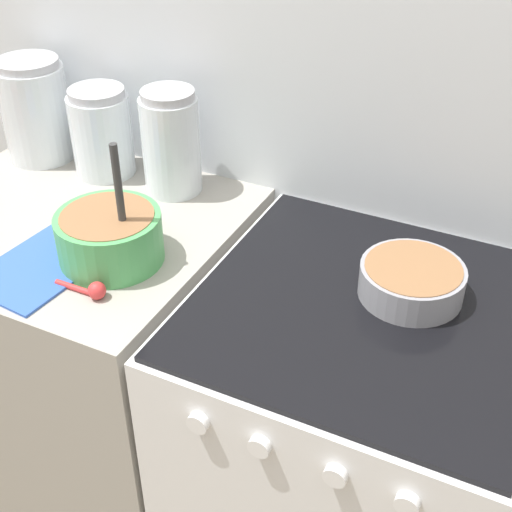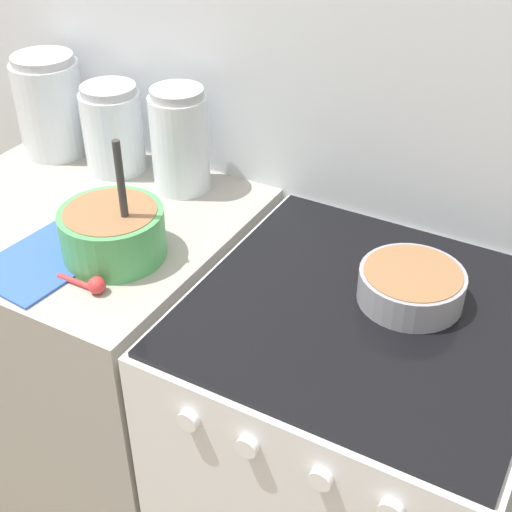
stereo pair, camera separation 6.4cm
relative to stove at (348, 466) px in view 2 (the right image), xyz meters
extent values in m
cube|color=silver|center=(-0.35, 0.36, 0.74)|extent=(4.49, 0.05, 2.40)
cube|color=#9E998E|center=(-0.72, 0.00, 0.00)|extent=(0.74, 0.67, 0.93)
cube|color=silver|center=(0.00, 0.00, -0.01)|extent=(0.68, 0.67, 0.91)
cube|color=black|center=(0.00, 0.00, 0.46)|extent=(0.65, 0.64, 0.01)
cylinder|color=white|center=(-0.19, -0.34, 0.38)|extent=(0.04, 0.02, 0.04)
cylinder|color=white|center=(-0.07, -0.34, 0.38)|extent=(0.04, 0.02, 0.04)
cylinder|color=white|center=(0.07, -0.34, 0.38)|extent=(0.04, 0.02, 0.04)
cylinder|color=white|center=(0.19, -0.34, 0.38)|extent=(0.04, 0.02, 0.04)
cylinder|color=#4CA559|center=(-0.53, -0.09, 0.52)|extent=(0.22, 0.22, 0.11)
cylinder|color=#8C603D|center=(-0.53, -0.09, 0.54)|extent=(0.19, 0.19, 0.06)
cylinder|color=#333333|center=(-0.50, -0.09, 0.61)|extent=(0.02, 0.02, 0.25)
cylinder|color=gray|center=(0.06, 0.07, 0.50)|extent=(0.20, 0.20, 0.07)
cylinder|color=#8C603D|center=(0.06, 0.07, 0.50)|extent=(0.19, 0.19, 0.06)
cylinder|color=silver|center=(-0.98, 0.23, 0.58)|extent=(0.17, 0.17, 0.24)
cylinder|color=silver|center=(-0.98, 0.23, 0.54)|extent=(0.15, 0.15, 0.15)
cylinder|color=#B2B2B7|center=(-0.98, 0.23, 0.71)|extent=(0.16, 0.16, 0.02)
cylinder|color=silver|center=(-0.78, 0.23, 0.56)|extent=(0.15, 0.15, 0.20)
cylinder|color=olive|center=(-0.78, 0.23, 0.52)|extent=(0.13, 0.13, 0.12)
cylinder|color=#B2B2B7|center=(-0.78, 0.23, 0.67)|extent=(0.14, 0.14, 0.02)
cylinder|color=silver|center=(-0.58, 0.23, 0.58)|extent=(0.14, 0.14, 0.23)
cylinder|color=tan|center=(-0.58, 0.23, 0.53)|extent=(0.12, 0.12, 0.14)
cylinder|color=#B2B2B7|center=(-0.58, 0.23, 0.71)|extent=(0.12, 0.12, 0.02)
cube|color=#3359B2|center=(-0.65, -0.16, 0.47)|extent=(0.22, 0.32, 0.01)
cylinder|color=red|center=(-0.54, -0.21, 0.47)|extent=(0.09, 0.01, 0.01)
sphere|color=red|center=(-0.48, -0.21, 0.48)|extent=(0.04, 0.04, 0.04)
camera|label=1|loc=(0.28, -1.06, 1.33)|focal=50.00mm
camera|label=2|loc=(0.33, -1.03, 1.33)|focal=50.00mm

